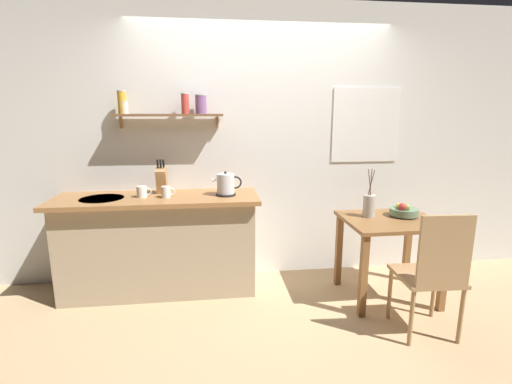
% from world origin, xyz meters
% --- Properties ---
extents(ground_plane, '(14.00, 14.00, 0.00)m').
position_xyz_m(ground_plane, '(0.00, 0.00, 0.00)').
color(ground_plane, tan).
extents(back_wall, '(6.80, 0.11, 2.70)m').
position_xyz_m(back_wall, '(0.20, 0.65, 1.35)').
color(back_wall, white).
rests_on(back_wall, ground_plane).
extents(kitchen_counter, '(1.83, 0.63, 0.92)m').
position_xyz_m(kitchen_counter, '(-1.00, 0.32, 0.47)').
color(kitchen_counter, tan).
rests_on(kitchen_counter, ground_plane).
extents(wall_shelf, '(0.99, 0.20, 0.34)m').
position_xyz_m(wall_shelf, '(-0.88, 0.49, 1.69)').
color(wall_shelf, brown).
extents(dining_table, '(0.81, 0.69, 0.74)m').
position_xyz_m(dining_table, '(1.06, -0.07, 0.60)').
color(dining_table, brown).
rests_on(dining_table, ground_plane).
extents(dining_chair_near, '(0.45, 0.45, 0.99)m').
position_xyz_m(dining_chair_near, '(1.09, -0.71, 0.54)').
color(dining_chair_near, tan).
rests_on(dining_chair_near, ground_plane).
extents(fruit_bowl, '(0.25, 0.25, 0.14)m').
position_xyz_m(fruit_bowl, '(1.21, -0.01, 0.80)').
color(fruit_bowl, slate).
rests_on(fruit_bowl, dining_table).
extents(twig_vase, '(0.11, 0.11, 0.44)m').
position_xyz_m(twig_vase, '(0.90, 0.02, 0.85)').
color(twig_vase, '#B7B2A8').
rests_on(twig_vase, dining_table).
extents(electric_kettle, '(0.27, 0.18, 0.22)m').
position_xyz_m(electric_kettle, '(-0.37, 0.27, 1.02)').
color(electric_kettle, black).
rests_on(electric_kettle, kitchen_counter).
extents(knife_block, '(0.09, 0.18, 0.32)m').
position_xyz_m(knife_block, '(-0.96, 0.42, 1.05)').
color(knife_block, tan).
rests_on(knife_block, kitchen_counter).
extents(coffee_mug_by_sink, '(0.13, 0.09, 0.10)m').
position_xyz_m(coffee_mug_by_sink, '(-1.12, 0.28, 0.97)').
color(coffee_mug_by_sink, white).
rests_on(coffee_mug_by_sink, kitchen_counter).
extents(coffee_mug_spare, '(0.12, 0.08, 0.10)m').
position_xyz_m(coffee_mug_spare, '(-0.90, 0.23, 0.97)').
color(coffee_mug_spare, white).
rests_on(coffee_mug_spare, kitchen_counter).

